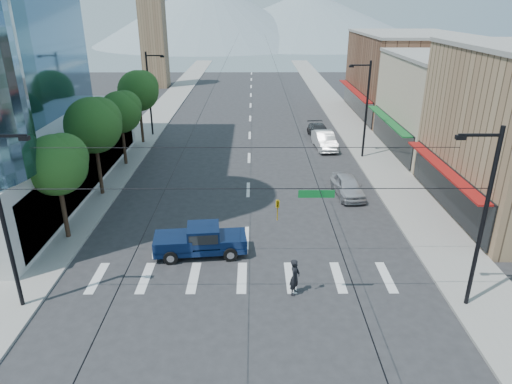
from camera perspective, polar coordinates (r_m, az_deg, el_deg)
ground at (r=23.76m, az=-1.36°, el=-12.63°), size 160.00×160.00×0.00m
sidewalk_left at (r=62.21m, az=-11.99°, el=9.46°), size 4.00×120.00×0.15m
sidewalk_right at (r=62.04m, az=10.59°, el=9.53°), size 4.00×120.00×0.15m
shop_mid at (r=48.49m, az=23.86°, el=9.76°), size 12.00×14.00×9.00m
shop_far at (r=63.14m, az=18.28°, el=13.58°), size 12.00×18.00×10.00m
clock_tower at (r=83.21m, az=-12.83°, el=19.97°), size 4.80×4.80×20.40m
mountain_left at (r=170.13m, az=-5.92°, el=21.58°), size 80.00×80.00×22.00m
mountain_right at (r=180.53m, az=6.35°, el=20.98°), size 90.00×90.00×18.00m
tree_near at (r=29.31m, az=-23.46°, el=3.39°), size 3.65×3.64×6.71m
tree_midnear at (r=35.43m, az=-19.46°, el=8.08°), size 4.09×4.09×7.52m
tree_midfar at (r=42.06m, az=-16.42°, el=9.74°), size 3.65×3.64×6.71m
tree_far at (r=48.59m, az=-14.34°, el=12.31°), size 4.09×4.09×7.52m
signal_rig at (r=20.52m, az=-0.98°, el=-3.62°), size 21.80×0.20×9.00m
lamp_pole_nw at (r=51.39m, az=-13.08°, el=12.21°), size 2.00×0.25×9.00m
lamp_pole_ne at (r=43.54m, az=13.51°, el=10.37°), size 2.00×0.25×9.00m
pickup_truck at (r=26.84m, az=-7.02°, el=-5.96°), size 5.58×2.53×1.83m
pedestrian at (r=23.33m, az=4.88°, el=-10.54°), size 0.71×0.84×1.97m
parked_car_near at (r=35.44m, az=11.37°, el=0.75°), size 2.27×4.76×1.57m
parked_car_mid at (r=46.84m, az=8.55°, el=6.41°), size 2.16×5.25×1.69m
parked_car_far at (r=50.69m, az=7.89°, el=7.53°), size 2.43×5.05×1.42m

